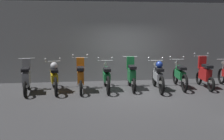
{
  "coord_description": "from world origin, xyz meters",
  "views": [
    {
      "loc": [
        -1.72,
        -8.05,
        2.19
      ],
      "look_at": [
        -0.73,
        0.44,
        0.75
      ],
      "focal_mm": 38.83,
      "sensor_mm": 36.0,
      "label": 1
    }
  ],
  "objects_px": {
    "motorbike_slot_4": "(131,75)",
    "motorbike_slot_5": "(158,76)",
    "motorbike_slot_6": "(180,75)",
    "motorbike_slot_7": "(205,74)",
    "motorbike_slot_0": "(27,78)",
    "motorbike_slot_2": "(81,77)",
    "motorbike_slot_1": "(54,77)",
    "motorbike_slot_3": "(106,77)"
  },
  "relations": [
    {
      "from": "motorbike_slot_5",
      "to": "motorbike_slot_6",
      "type": "height_order",
      "value": "same"
    },
    {
      "from": "motorbike_slot_3",
      "to": "motorbike_slot_5",
      "type": "distance_m",
      "value": 1.87
    },
    {
      "from": "motorbike_slot_4",
      "to": "motorbike_slot_6",
      "type": "distance_m",
      "value": 1.85
    },
    {
      "from": "motorbike_slot_1",
      "to": "motorbike_slot_2",
      "type": "xyz_separation_m",
      "value": [
        0.93,
        -0.06,
        -0.0
      ]
    },
    {
      "from": "motorbike_slot_6",
      "to": "motorbike_slot_2",
      "type": "bearing_deg",
      "value": -178.19
    },
    {
      "from": "motorbike_slot_3",
      "to": "motorbike_slot_4",
      "type": "distance_m",
      "value": 0.93
    },
    {
      "from": "motorbike_slot_0",
      "to": "motorbike_slot_5",
      "type": "xyz_separation_m",
      "value": [
        4.64,
        -0.12,
        0.0
      ]
    },
    {
      "from": "motorbike_slot_0",
      "to": "motorbike_slot_1",
      "type": "xyz_separation_m",
      "value": [
        0.93,
        0.08,
        0.0
      ]
    },
    {
      "from": "motorbike_slot_5",
      "to": "motorbike_slot_0",
      "type": "bearing_deg",
      "value": 178.52
    },
    {
      "from": "motorbike_slot_4",
      "to": "motorbike_slot_5",
      "type": "height_order",
      "value": "motorbike_slot_4"
    },
    {
      "from": "motorbike_slot_3",
      "to": "motorbike_slot_4",
      "type": "height_order",
      "value": "motorbike_slot_4"
    },
    {
      "from": "motorbike_slot_3",
      "to": "motorbike_slot_0",
      "type": "bearing_deg",
      "value": -178.18
    },
    {
      "from": "motorbike_slot_0",
      "to": "motorbike_slot_1",
      "type": "distance_m",
      "value": 0.93
    },
    {
      "from": "motorbike_slot_5",
      "to": "motorbike_slot_6",
      "type": "distance_m",
      "value": 0.96
    },
    {
      "from": "motorbike_slot_0",
      "to": "motorbike_slot_3",
      "type": "distance_m",
      "value": 2.79
    },
    {
      "from": "motorbike_slot_1",
      "to": "motorbike_slot_2",
      "type": "height_order",
      "value": "motorbike_slot_2"
    },
    {
      "from": "motorbike_slot_0",
      "to": "motorbike_slot_4",
      "type": "relative_size",
      "value": 1.0
    },
    {
      "from": "motorbike_slot_6",
      "to": "motorbike_slot_7",
      "type": "bearing_deg",
      "value": -7.07
    },
    {
      "from": "motorbike_slot_0",
      "to": "motorbike_slot_6",
      "type": "distance_m",
      "value": 5.57
    },
    {
      "from": "motorbike_slot_3",
      "to": "motorbike_slot_5",
      "type": "xyz_separation_m",
      "value": [
        1.85,
        -0.21,
        0.04
      ]
    },
    {
      "from": "motorbike_slot_1",
      "to": "motorbike_slot_4",
      "type": "xyz_separation_m",
      "value": [
        2.78,
        0.06,
        -0.0
      ]
    },
    {
      "from": "motorbike_slot_0",
      "to": "motorbike_slot_2",
      "type": "bearing_deg",
      "value": 0.38
    },
    {
      "from": "motorbike_slot_0",
      "to": "motorbike_slot_4",
      "type": "distance_m",
      "value": 3.72
    },
    {
      "from": "motorbike_slot_5",
      "to": "motorbike_slot_6",
      "type": "bearing_deg",
      "value": 15.03
    },
    {
      "from": "motorbike_slot_1",
      "to": "motorbike_slot_0",
      "type": "bearing_deg",
      "value": -175.29
    },
    {
      "from": "motorbike_slot_1",
      "to": "motorbike_slot_4",
      "type": "relative_size",
      "value": 1.15
    },
    {
      "from": "motorbike_slot_1",
      "to": "motorbike_slot_2",
      "type": "bearing_deg",
      "value": -3.97
    },
    {
      "from": "motorbike_slot_1",
      "to": "motorbike_slot_7",
      "type": "relative_size",
      "value": 1.15
    },
    {
      "from": "motorbike_slot_2",
      "to": "motorbike_slot_7",
      "type": "bearing_deg",
      "value": 0.03
    },
    {
      "from": "motorbike_slot_7",
      "to": "motorbike_slot_1",
      "type": "bearing_deg",
      "value": 179.36
    },
    {
      "from": "motorbike_slot_0",
      "to": "motorbike_slot_2",
      "type": "xyz_separation_m",
      "value": [
        1.86,
        0.01,
        0.0
      ]
    },
    {
      "from": "motorbike_slot_2",
      "to": "motorbike_slot_7",
      "type": "distance_m",
      "value": 4.64
    },
    {
      "from": "motorbike_slot_0",
      "to": "motorbike_slot_2",
      "type": "height_order",
      "value": "motorbike_slot_2"
    },
    {
      "from": "motorbike_slot_4",
      "to": "motorbike_slot_6",
      "type": "height_order",
      "value": "motorbike_slot_4"
    },
    {
      "from": "motorbike_slot_1",
      "to": "motorbike_slot_5",
      "type": "distance_m",
      "value": 3.71
    },
    {
      "from": "motorbike_slot_1",
      "to": "motorbike_slot_5",
      "type": "bearing_deg",
      "value": -3.03
    },
    {
      "from": "motorbike_slot_0",
      "to": "motorbike_slot_3",
      "type": "xyz_separation_m",
      "value": [
        2.79,
        0.09,
        -0.03
      ]
    },
    {
      "from": "motorbike_slot_4",
      "to": "motorbike_slot_5",
      "type": "bearing_deg",
      "value": -15.63
    },
    {
      "from": "motorbike_slot_2",
      "to": "motorbike_slot_3",
      "type": "bearing_deg",
      "value": 4.7
    },
    {
      "from": "motorbike_slot_4",
      "to": "motorbike_slot_3",
      "type": "bearing_deg",
      "value": -176.88
    },
    {
      "from": "motorbike_slot_1",
      "to": "motorbike_slot_5",
      "type": "relative_size",
      "value": 0.99
    },
    {
      "from": "motorbike_slot_2",
      "to": "motorbike_slot_6",
      "type": "xyz_separation_m",
      "value": [
        3.71,
        0.12,
        -0.04
      ]
    }
  ]
}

